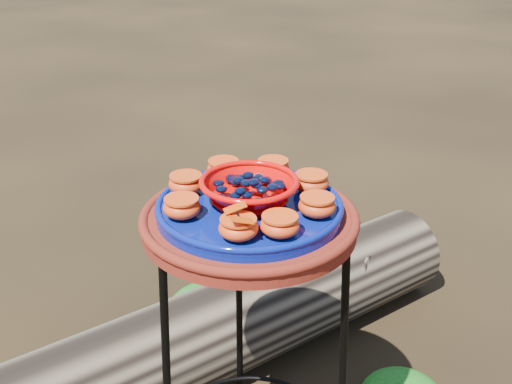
{
  "coord_description": "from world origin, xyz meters",
  "views": [
    {
      "loc": [
        -0.14,
        -1.09,
        1.31
      ],
      "look_at": [
        0.01,
        0.0,
        0.78
      ],
      "focal_mm": 45.0,
      "sensor_mm": 36.0,
      "label": 1
    }
  ],
  "objects": [
    {
      "name": "orange_half_1",
      "position": [
        0.04,
        -0.13,
        0.78
      ],
      "size": [
        0.07,
        0.07,
        0.04
      ],
      "primitive_type": "ellipsoid",
      "color": "red",
      "rests_on": "cobalt_plate"
    },
    {
      "name": "orange_half_4",
      "position": [
        0.06,
        0.12,
        0.78
      ],
      "size": [
        0.07,
        0.07,
        0.04
      ],
      "primitive_type": "ellipsoid",
      "color": "red",
      "rests_on": "cobalt_plate"
    },
    {
      "name": "terracotta_saucer",
      "position": [
        0.0,
        0.0,
        0.72
      ],
      "size": [
        0.42,
        0.42,
        0.03
      ],
      "primitive_type": "cylinder",
      "color": "maroon",
      "rests_on": "plant_stand"
    },
    {
      "name": "orange_half_3",
      "position": [
        0.13,
        0.04,
        0.78
      ],
      "size": [
        0.07,
        0.07,
        0.04
      ],
      "primitive_type": "ellipsoid",
      "color": "red",
      "rests_on": "cobalt_plate"
    },
    {
      "name": "red_bowl",
      "position": [
        0.0,
        0.0,
        0.78
      ],
      "size": [
        0.18,
        0.18,
        0.05
      ],
      "primitive_type": null,
      "color": "red",
      "rests_on": "cobalt_plate"
    },
    {
      "name": "orange_half_5",
      "position": [
        -0.04,
        0.13,
        0.78
      ],
      "size": [
        0.07,
        0.07,
        0.04
      ],
      "primitive_type": "ellipsoid",
      "color": "red",
      "rests_on": "cobalt_plate"
    },
    {
      "name": "orange_half_6",
      "position": [
        -0.12,
        0.06,
        0.78
      ],
      "size": [
        0.07,
        0.07,
        0.04
      ],
      "primitive_type": "ellipsoid",
      "color": "red",
      "rests_on": "cobalt_plate"
    },
    {
      "name": "orange_half_0",
      "position": [
        -0.04,
        -0.13,
        0.78
      ],
      "size": [
        0.07,
        0.07,
        0.04
      ],
      "primitive_type": "ellipsoid",
      "color": "red",
      "rests_on": "cobalt_plate"
    },
    {
      "name": "cobalt_plate",
      "position": [
        0.0,
        0.0,
        0.75
      ],
      "size": [
        0.36,
        0.36,
        0.02
      ],
      "primitive_type": "cylinder",
      "color": "#0A1954",
      "rests_on": "terracotta_saucer"
    },
    {
      "name": "glass_gems",
      "position": [
        0.0,
        0.0,
        0.82
      ],
      "size": [
        0.14,
        0.14,
        0.02
      ],
      "primitive_type": null,
      "color": "black",
      "rests_on": "red_bowl"
    },
    {
      "name": "butterfly",
      "position": [
        -0.04,
        -0.13,
        0.8
      ],
      "size": [
        0.09,
        0.06,
        0.01
      ],
      "primitive_type": null,
      "rotation": [
        0.0,
        0.0,
        0.13
      ],
      "color": "#C73C03",
      "rests_on": "orange_half_0"
    },
    {
      "name": "orange_half_7",
      "position": [
        -0.13,
        -0.04,
        0.78
      ],
      "size": [
        0.07,
        0.07,
        0.04
      ],
      "primitive_type": "ellipsoid",
      "color": "red",
      "rests_on": "cobalt_plate"
    },
    {
      "name": "driftwood_log",
      "position": [
        0.02,
        0.45,
        0.14
      ],
      "size": [
        1.49,
        1.04,
        0.28
      ],
      "primitive_type": null,
      "rotation": [
        0.0,
        0.0,
        0.49
      ],
      "color": "black",
      "rests_on": "ground"
    },
    {
      "name": "foliage_back",
      "position": [
        -0.05,
        0.63,
        0.07
      ],
      "size": [
        0.28,
        0.28,
        0.14
      ],
      "primitive_type": "ellipsoid",
      "color": "#104814",
      "rests_on": "ground"
    },
    {
      "name": "plant_stand",
      "position": [
        0.0,
        0.0,
        0.35
      ],
      "size": [
        0.44,
        0.44,
        0.7
      ],
      "primitive_type": null,
      "color": "black",
      "rests_on": "ground"
    },
    {
      "name": "orange_half_2",
      "position": [
        0.12,
        -0.06,
        0.78
      ],
      "size": [
        0.07,
        0.07,
        0.04
      ],
      "primitive_type": "ellipsoid",
      "color": "red",
      "rests_on": "cobalt_plate"
    }
  ]
}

